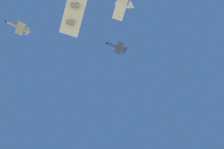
{
  "coord_description": "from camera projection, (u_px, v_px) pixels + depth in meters",
  "views": [
    {
      "loc": [
        5.67,
        69.67,
        1.96
      ],
      "look_at": [
        14.83,
        42.51,
        73.16
      ],
      "focal_mm": 29.61,
      "sensor_mm": 36.0,
      "label": 1
    }
  ],
  "objects": [
    {
      "name": "chase_jet_lead",
      "position": [
        18.0,
        27.0,
        110.92
      ],
      "size": [
        12.79,
        12.88,
        4.0
      ],
      "rotation": [
        0.0,
        0.0,
        0.79
      ],
      "color": "#999EA3"
    },
    {
      "name": "chase_jet_left_wing",
      "position": [
        117.0,
        47.0,
        120.64
      ],
      "size": [
        13.4,
        12.21,
        4.0
      ],
      "rotation": [
        0.0,
        0.0,
        0.71
      ],
      "color": "#38478C"
    }
  ]
}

